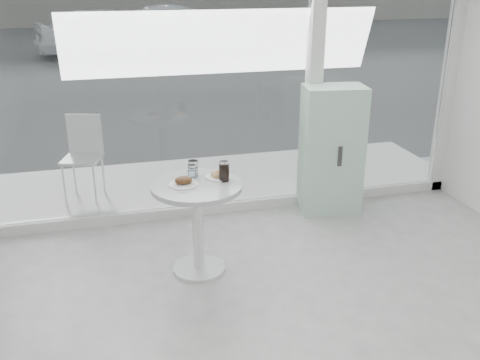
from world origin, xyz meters
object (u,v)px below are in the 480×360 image
object	(u,v)px
plate_donut	(218,175)
water_tumbler_a	(192,172)
car_silver	(182,29)
mint_cabinet	(331,150)
water_tumbler_b	(193,169)
patio_chair	(83,151)
plate_fritter	(184,182)
cola_glass	(224,172)
main_table	(197,210)
car_white	(108,31)

from	to	relation	value
plate_donut	water_tumbler_a	size ratio (longest dim) A/B	1.88
car_silver	plate_donut	distance (m)	12.72
mint_cabinet	water_tumbler_b	xyz separation A→B (m)	(-1.52, -0.69, 0.18)
mint_cabinet	patio_chair	distance (m)	2.60
plate_fritter	cola_glass	bearing A→B (deg)	2.26
main_table	water_tumbler_b	xyz separation A→B (m)	(0.01, 0.19, 0.28)
car_silver	water_tumbler_b	size ratio (longest dim) A/B	32.71
cola_glass	mint_cabinet	bearing A→B (deg)	33.41
car_white	plate_fritter	size ratio (longest dim) A/B	17.87
main_table	car_silver	distance (m)	12.83
water_tumbler_a	car_silver	bearing A→B (deg)	81.52
plate_fritter	plate_donut	xyz separation A→B (m)	(0.29, 0.09, -0.01)
patio_chair	water_tumbler_a	world-z (taller)	patio_chair
car_silver	plate_fritter	size ratio (longest dim) A/B	18.42
main_table	cola_glass	distance (m)	0.37
car_silver	water_tumbler_b	world-z (taller)	car_silver
patio_chair	car_white	distance (m)	11.14
patio_chair	car_white	world-z (taller)	car_white
patio_chair	plate_fritter	bearing A→B (deg)	-48.89
plate_fritter	water_tumbler_a	size ratio (longest dim) A/B	2.12
plate_donut	main_table	bearing A→B (deg)	-154.38
patio_chair	car_white	xyz separation A→B (m)	(0.59, 11.13, 0.15)
plate_donut	water_tumbler_b	size ratio (longest dim) A/B	1.57
mint_cabinet	plate_fritter	distance (m)	1.86
cola_glass	patio_chair	bearing A→B (deg)	122.49
water_tumbler_a	mint_cabinet	bearing A→B (deg)	25.16
patio_chair	plate_fritter	xyz separation A→B (m)	(0.80, -1.78, 0.25)
patio_chair	plate_donut	size ratio (longest dim) A/B	4.31
water_tumbler_b	cola_glass	distance (m)	0.28
car_white	water_tumbler_a	bearing A→B (deg)	168.57
mint_cabinet	water_tumbler_a	size ratio (longest dim) A/B	11.95
plate_fritter	water_tumbler_b	size ratio (longest dim) A/B	1.78
car_white	plate_donut	xyz separation A→B (m)	(0.51, -12.82, 0.09)
main_table	cola_glass	xyz separation A→B (m)	(0.23, 0.02, 0.30)
main_table	patio_chair	xyz separation A→B (m)	(-0.90, 1.79, -0.00)
main_table	plate_fritter	size ratio (longest dim) A/B	3.35
car_silver	plate_fritter	xyz separation A→B (m)	(-1.96, -12.69, 0.10)
plate_fritter	cola_glass	world-z (taller)	cola_glass
car_silver	cola_glass	world-z (taller)	car_silver
car_white	plate_fritter	xyz separation A→B (m)	(0.22, -12.91, 0.10)
main_table	plate_fritter	bearing A→B (deg)	177.08
patio_chair	car_silver	xyz separation A→B (m)	(2.76, 10.91, 0.15)
patio_chair	water_tumbler_b	size ratio (longest dim) A/B	6.75
main_table	cola_glass	world-z (taller)	cola_glass
car_silver	patio_chair	bearing A→B (deg)	169.75
patio_chair	plate_donut	xyz separation A→B (m)	(1.09, -1.69, 0.24)
car_white	plate_donut	world-z (taller)	car_white
patio_chair	water_tumbler_a	bearing A→B (deg)	-44.45
car_white	patio_chair	bearing A→B (deg)	164.18
patio_chair	plate_fritter	world-z (taller)	patio_chair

